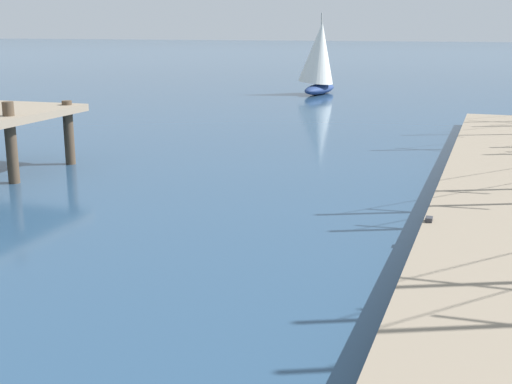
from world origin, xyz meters
TOP-DOWN VIEW (x-y plane):
  - floating_dock at (4.87, 16.38)m, footprint 2.46×23.71m
  - distant_sailboat at (-5.46, 38.08)m, footprint 2.50×4.12m

SIDE VIEW (x-z plane):
  - floating_dock at x=4.87m, z-range 0.10..0.63m
  - distant_sailboat at x=-5.46m, z-range -0.24..4.39m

